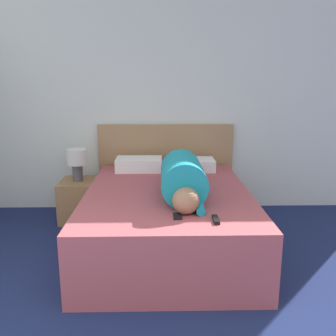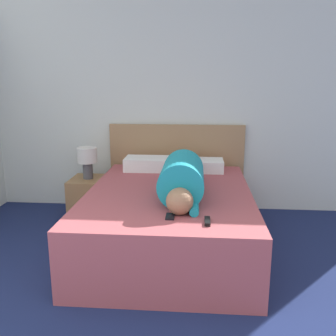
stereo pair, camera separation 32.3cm
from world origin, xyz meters
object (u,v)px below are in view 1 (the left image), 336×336
at_px(table_lamp, 77,160).
at_px(nightstand, 79,200).
at_px(bed, 168,219).
at_px(tv_remote, 216,220).
at_px(pillow_second, 193,165).
at_px(person_lying, 182,175).
at_px(cell_phone, 177,216).
at_px(pillow_near_headboard, 139,164).

bearing_deg(table_lamp, nightstand, 180.00).
distance_m(bed, tv_remote, 0.89).
relative_size(bed, pillow_second, 4.25).
bearing_deg(nightstand, bed, -36.55).
bearing_deg(bed, person_lying, -22.90).
distance_m(bed, person_lying, 0.46).
distance_m(tv_remote, cell_phone, 0.29).
bearing_deg(pillow_second, person_lying, -101.55).
height_order(person_lying, pillow_second, person_lying).
height_order(tv_remote, cell_phone, tv_remote).
bearing_deg(table_lamp, cell_phone, -53.56).
xyz_separation_m(bed, table_lamp, (-0.98, 0.73, 0.41)).
xyz_separation_m(table_lamp, pillow_near_headboard, (0.68, 0.06, -0.06)).
height_order(pillow_near_headboard, tv_remote, pillow_near_headboard).
xyz_separation_m(nightstand, tv_remote, (1.31, -1.50, 0.34)).
distance_m(nightstand, cell_phone, 1.78).
bearing_deg(person_lying, pillow_near_headboard, 117.17).
height_order(nightstand, person_lying, person_lying).
distance_m(table_lamp, cell_phone, 1.76).
bearing_deg(table_lamp, tv_remote, -48.73).
xyz_separation_m(nightstand, cell_phone, (1.04, -1.41, 0.34)).
bearing_deg(pillow_near_headboard, person_lying, -62.83).
relative_size(pillow_near_headboard, tv_remote, 3.39).
bearing_deg(pillow_second, bed, -110.74).
distance_m(nightstand, person_lying, 1.44).
relative_size(person_lying, pillow_second, 3.33).
xyz_separation_m(pillow_second, tv_remote, (0.04, -1.55, -0.05)).
bearing_deg(tv_remote, cell_phone, 162.14).
height_order(pillow_second, tv_remote, pillow_second).
xyz_separation_m(nightstand, person_lying, (1.11, -0.78, 0.49)).
xyz_separation_m(bed, cell_phone, (0.06, -0.68, 0.28)).
bearing_deg(person_lying, cell_phone, -96.12).
bearing_deg(person_lying, bed, 157.10).
xyz_separation_m(bed, tv_remote, (0.33, -0.77, 0.29)).
bearing_deg(pillow_near_headboard, tv_remote, -67.74).
xyz_separation_m(person_lying, pillow_near_headboard, (-0.43, 0.84, -0.09)).
distance_m(nightstand, tv_remote, 2.02).
bearing_deg(bed, table_lamp, 143.45).
xyz_separation_m(table_lamp, tv_remote, (1.31, -1.50, -0.12)).
distance_m(person_lying, tv_remote, 0.76).
bearing_deg(person_lying, table_lamp, 144.81).
xyz_separation_m(table_lamp, cell_phone, (1.04, -1.41, -0.13)).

